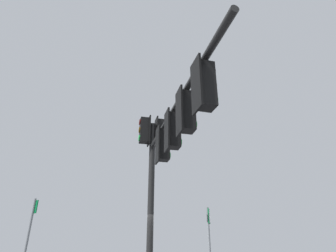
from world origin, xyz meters
The scene contains 3 objects.
signal_mast_assembly centered at (-1.16, -2.25, 4.17)m, with size 1.97×6.14×5.81m.
route_sign_primary centered at (0.90, -1.27, 1.68)m, with size 0.24×0.26×2.74m.
route_sign_secondary centered at (-3.96, 0.98, 1.73)m, with size 0.13×0.25×2.96m.
Camera 1 is at (-4.38, -8.52, 1.56)m, focal length 29.10 mm.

